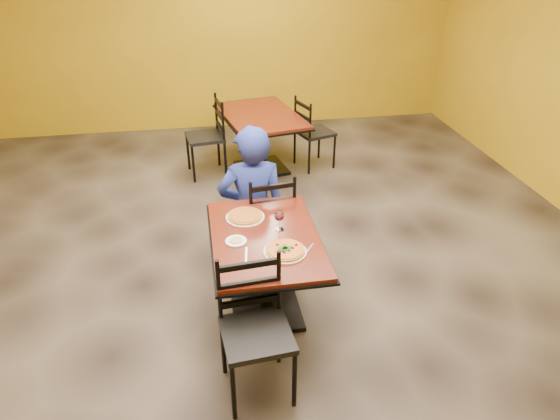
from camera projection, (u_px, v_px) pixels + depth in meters
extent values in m
cube|color=black|center=(258.00, 276.00, 4.60)|extent=(7.00, 8.00, 0.01)
cube|color=#B59014|center=(219.00, 26.00, 7.28)|extent=(7.00, 0.01, 3.00)
cube|color=#5B1C0E|center=(265.00, 238.00, 3.80)|extent=(0.80, 1.20, 0.03)
cube|color=black|center=(265.00, 241.00, 3.82)|extent=(0.83, 1.23, 0.02)
cylinder|color=black|center=(266.00, 277.00, 3.98)|extent=(0.12, 0.12, 0.66)
cube|color=black|center=(266.00, 311.00, 4.16)|extent=(0.55, 0.55, 0.04)
cube|color=#5B1C0E|center=(260.00, 115.00, 6.23)|extent=(1.09, 1.43, 0.03)
cube|color=black|center=(261.00, 117.00, 6.24)|extent=(1.13, 1.47, 0.02)
cylinder|color=black|center=(261.00, 143.00, 6.41)|extent=(0.13, 0.13, 0.66)
cube|color=black|center=(262.00, 168.00, 6.58)|extent=(0.69, 0.69, 0.04)
imported|color=navy|center=(252.00, 193.00, 4.62)|extent=(0.64, 0.42, 1.30)
cylinder|color=white|center=(285.00, 252.00, 3.61)|extent=(0.31, 0.31, 0.01)
cylinder|color=maroon|center=(285.00, 250.00, 3.60)|extent=(0.28, 0.28, 0.02)
cylinder|color=white|center=(245.00, 217.00, 4.03)|extent=(0.31, 0.31, 0.01)
cylinder|color=gold|center=(245.00, 216.00, 4.02)|extent=(0.28, 0.28, 0.02)
cylinder|color=white|center=(236.00, 241.00, 3.73)|extent=(0.16, 0.16, 0.01)
cylinder|color=tan|center=(236.00, 240.00, 3.72)|extent=(0.09, 0.09, 0.01)
cube|color=silver|center=(246.00, 255.00, 3.58)|extent=(0.04, 0.19, 0.00)
cube|color=silver|center=(307.00, 251.00, 3.62)|extent=(0.14, 0.18, 0.00)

